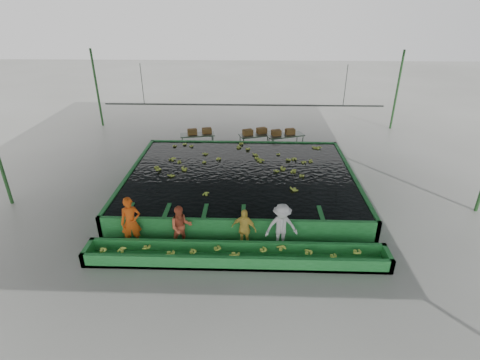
{
  "coord_description": "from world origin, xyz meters",
  "views": [
    {
      "loc": [
        0.46,
        -13.53,
        7.9
      ],
      "look_at": [
        0.0,
        0.5,
        1.0
      ],
      "focal_mm": 28.0,
      "sensor_mm": 36.0,
      "label": 1
    }
  ],
  "objects_px": {
    "box_stack_right": "(283,134)",
    "packing_table_mid": "(257,142)",
    "sorting_trough": "(236,255)",
    "worker_a": "(131,222)",
    "packing_table_left": "(198,141)",
    "box_stack_mid": "(255,134)",
    "flotation_tank": "(241,181)",
    "worker_d": "(281,227)",
    "box_stack_left": "(200,134)",
    "worker_b": "(181,227)",
    "packing_table_right": "(285,142)",
    "worker_c": "(244,229)"
  },
  "relations": [
    {
      "from": "sorting_trough",
      "to": "worker_b",
      "type": "distance_m",
      "value": 2.15
    },
    {
      "from": "flotation_tank",
      "to": "packing_table_right",
      "type": "height_order",
      "value": "packing_table_right"
    },
    {
      "from": "flotation_tank",
      "to": "packing_table_left",
      "type": "distance_m",
      "value": 5.73
    },
    {
      "from": "box_stack_left",
      "to": "worker_b",
      "type": "bearing_deg",
      "value": -86.45
    },
    {
      "from": "worker_a",
      "to": "packing_table_left",
      "type": "distance_m",
      "value": 9.45
    },
    {
      "from": "packing_table_left",
      "to": "box_stack_mid",
      "type": "distance_m",
      "value": 3.3
    },
    {
      "from": "flotation_tank",
      "to": "worker_a",
      "type": "bearing_deg",
      "value": -130.24
    },
    {
      "from": "worker_a",
      "to": "packing_table_mid",
      "type": "bearing_deg",
      "value": 47.9
    },
    {
      "from": "worker_a",
      "to": "worker_c",
      "type": "height_order",
      "value": "worker_a"
    },
    {
      "from": "worker_b",
      "to": "packing_table_mid",
      "type": "relative_size",
      "value": 0.8
    },
    {
      "from": "worker_a",
      "to": "packing_table_mid",
      "type": "distance_m",
      "value": 10.4
    },
    {
      "from": "worker_a",
      "to": "packing_table_mid",
      "type": "relative_size",
      "value": 0.95
    },
    {
      "from": "box_stack_left",
      "to": "worker_c",
      "type": "bearing_deg",
      "value": -73.83
    },
    {
      "from": "box_stack_right",
      "to": "packing_table_mid",
      "type": "bearing_deg",
      "value": 176.1
    },
    {
      "from": "sorting_trough",
      "to": "packing_table_left",
      "type": "relative_size",
      "value": 5.2
    },
    {
      "from": "worker_c",
      "to": "box_stack_mid",
      "type": "distance_m",
      "value": 9.48
    },
    {
      "from": "sorting_trough",
      "to": "box_stack_mid",
      "type": "bearing_deg",
      "value": 86.46
    },
    {
      "from": "flotation_tank",
      "to": "worker_c",
      "type": "height_order",
      "value": "worker_c"
    },
    {
      "from": "sorting_trough",
      "to": "packing_table_left",
      "type": "distance_m",
      "value": 10.52
    },
    {
      "from": "worker_b",
      "to": "worker_c",
      "type": "xyz_separation_m",
      "value": [
        2.16,
        0.0,
        -0.03
      ]
    },
    {
      "from": "packing_table_right",
      "to": "box_stack_mid",
      "type": "bearing_deg",
      "value": 173.99
    },
    {
      "from": "box_stack_left",
      "to": "box_stack_mid",
      "type": "height_order",
      "value": "box_stack_mid"
    },
    {
      "from": "packing_table_left",
      "to": "box_stack_right",
      "type": "xyz_separation_m",
      "value": [
        4.86,
        -0.08,
        0.5
      ]
    },
    {
      "from": "worker_a",
      "to": "worker_c",
      "type": "distance_m",
      "value": 3.89
    },
    {
      "from": "flotation_tank",
      "to": "worker_b",
      "type": "bearing_deg",
      "value": -114.02
    },
    {
      "from": "sorting_trough",
      "to": "box_stack_mid",
      "type": "xyz_separation_m",
      "value": [
        0.63,
        10.27,
        0.65
      ]
    },
    {
      "from": "worker_d",
      "to": "box_stack_right",
      "type": "height_order",
      "value": "worker_d"
    },
    {
      "from": "flotation_tank",
      "to": "worker_d",
      "type": "height_order",
      "value": "worker_d"
    },
    {
      "from": "worker_b",
      "to": "packing_table_left",
      "type": "bearing_deg",
      "value": 77.02
    },
    {
      "from": "sorting_trough",
      "to": "box_stack_mid",
      "type": "height_order",
      "value": "box_stack_mid"
    },
    {
      "from": "flotation_tank",
      "to": "worker_a",
      "type": "distance_m",
      "value": 5.65
    },
    {
      "from": "packing_table_right",
      "to": "box_stack_left",
      "type": "distance_m",
      "value": 4.88
    },
    {
      "from": "worker_b",
      "to": "worker_d",
      "type": "bearing_deg",
      "value": -17.34
    },
    {
      "from": "worker_c",
      "to": "box_stack_mid",
      "type": "bearing_deg",
      "value": 104.8
    },
    {
      "from": "worker_d",
      "to": "sorting_trough",
      "type": "bearing_deg",
      "value": -160.45
    },
    {
      "from": "worker_d",
      "to": "box_stack_left",
      "type": "height_order",
      "value": "worker_d"
    },
    {
      "from": "flotation_tank",
      "to": "worker_b",
      "type": "relative_size",
      "value": 6.31
    },
    {
      "from": "worker_c",
      "to": "box_stack_right",
      "type": "bearing_deg",
      "value": 95.14
    },
    {
      "from": "worker_a",
      "to": "worker_b",
      "type": "height_order",
      "value": "worker_a"
    },
    {
      "from": "sorting_trough",
      "to": "worker_b",
      "type": "xyz_separation_m",
      "value": [
        -1.92,
        0.8,
        0.54
      ]
    },
    {
      "from": "worker_d",
      "to": "packing_table_mid",
      "type": "distance_m",
      "value": 9.45
    },
    {
      "from": "box_stack_mid",
      "to": "worker_c",
      "type": "bearing_deg",
      "value": -92.37
    },
    {
      "from": "worker_c",
      "to": "sorting_trough",
      "type": "bearing_deg",
      "value": -89.74
    },
    {
      "from": "worker_c",
      "to": "worker_d",
      "type": "distance_m",
      "value": 1.28
    },
    {
      "from": "worker_c",
      "to": "box_stack_left",
      "type": "relative_size",
      "value": 1.12
    },
    {
      "from": "packing_table_mid",
      "to": "box_stack_right",
      "type": "bearing_deg",
      "value": -3.9
    },
    {
      "from": "packing_table_right",
      "to": "box_stack_right",
      "type": "bearing_deg",
      "value": 168.78
    },
    {
      "from": "worker_b",
      "to": "worker_c",
      "type": "height_order",
      "value": "worker_b"
    },
    {
      "from": "sorting_trough",
      "to": "worker_a",
      "type": "height_order",
      "value": "worker_a"
    },
    {
      "from": "box_stack_left",
      "to": "box_stack_right",
      "type": "relative_size",
      "value": 1.01
    }
  ]
}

